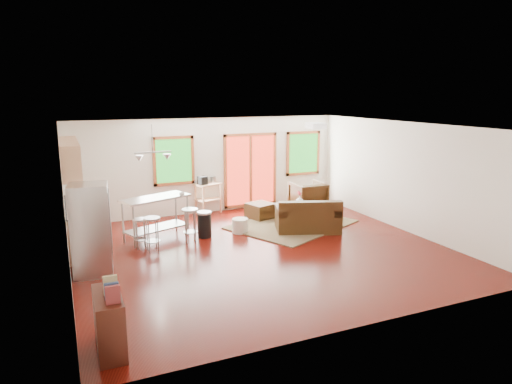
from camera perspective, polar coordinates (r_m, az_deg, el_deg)
name	(u,v)px	position (r m, az deg, el deg)	size (l,w,h in m)	color
floor	(262,251)	(9.71, 0.71, -7.34)	(7.50, 7.00, 0.02)	#360603
ceiling	(262,126)	(9.17, 0.75, 8.27)	(7.50, 7.00, 0.02)	white
back_wall	(210,166)	(12.59, -5.82, 3.30)	(7.50, 0.02, 2.60)	silver
left_wall	(64,208)	(8.57, -22.88, -1.86)	(0.02, 7.00, 2.60)	silver
right_wall	(406,177)	(11.39, 18.27, 1.79)	(0.02, 7.00, 2.60)	silver
front_wall	(367,239)	(6.42, 13.70, -5.77)	(7.50, 0.02, 2.60)	silver
window_left	(174,161)	(12.25, -10.24, 3.86)	(1.10, 0.05, 1.30)	#165317
french_doors	(251,170)	(12.98, -0.68, 2.74)	(1.60, 0.05, 2.10)	#AB2717
window_right	(303,153)	(13.66, 5.93, 4.85)	(1.10, 0.05, 1.30)	#165317
rug	(292,224)	(11.54, 4.53, -4.05)	(2.84, 2.18, 0.03)	#47603D
loveseat	(308,218)	(10.99, 6.51, -3.29)	(1.69, 1.30, 0.80)	black
coffee_table	(293,206)	(12.05, 4.63, -1.71)	(1.02, 0.63, 0.40)	#36130B
armchair	(308,195)	(12.92, 6.51, -0.34)	(0.87, 0.81, 0.89)	black
ottoman	(260,211)	(12.05, 0.55, -2.37)	(0.62, 0.62, 0.41)	black
pouf	(240,226)	(10.86, -1.99, -4.21)	(0.39, 0.39, 0.34)	beige
vase	(300,199)	(12.05, 5.46, -0.88)	(0.23, 0.24, 0.33)	silver
book	(307,198)	(12.02, 6.35, -0.73)	(0.24, 0.03, 0.32)	maroon
cabinets	(78,206)	(10.32, -21.36, -1.60)	(0.64, 2.24, 2.30)	tan
refrigerator	(91,230)	(8.77, -19.90, -4.43)	(0.75, 0.72, 1.68)	#B7BABC
island	(156,210)	(10.51, -12.40, -2.24)	(1.65, 1.12, 0.97)	#B7BABC
cup	(182,194)	(10.47, -9.24, -0.23)	(0.12, 0.10, 0.12)	white
bar_stool_a	(140,226)	(9.98, -14.26, -4.19)	(0.32, 0.32, 0.66)	#B7BABC
bar_stool_b	(152,226)	(9.73, -12.86, -4.19)	(0.35, 0.35, 0.73)	#B7BABC
bar_stool_c	(190,217)	(10.18, -8.25, -3.17)	(0.40, 0.40, 0.76)	#B7BABC
trash_can	(205,224)	(10.55, -6.45, -4.03)	(0.36, 0.36, 0.60)	black
kitchen_cart	(207,188)	(12.50, -6.11, 0.53)	(0.80, 0.66, 1.06)	tan
bookshelf	(109,322)	(6.32, -17.87, -15.18)	(0.35, 0.87, 1.02)	#36130B
ceiling_flush	(316,126)	(10.45, 7.50, 8.22)	(0.35, 0.35, 0.12)	white
pendant_light	(153,157)	(10.11, -12.72, 4.28)	(0.80, 0.18, 0.79)	gray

